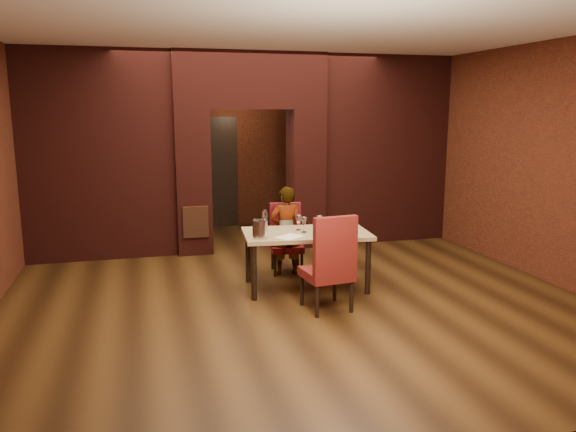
% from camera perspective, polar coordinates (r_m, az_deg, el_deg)
% --- Properties ---
extents(floor, '(8.00, 8.00, 0.00)m').
position_cam_1_polar(floor, '(7.63, -0.72, -6.78)').
color(floor, '#412710').
rests_on(floor, ground).
extents(ceiling, '(7.00, 8.00, 0.04)m').
position_cam_1_polar(ceiling, '(7.32, -0.79, 17.83)').
color(ceiling, silver).
rests_on(ceiling, ground).
extents(wall_back, '(7.00, 0.04, 3.20)m').
position_cam_1_polar(wall_back, '(11.21, -5.87, 7.17)').
color(wall_back, maroon).
rests_on(wall_back, ground).
extents(wall_front, '(7.00, 0.04, 3.20)m').
position_cam_1_polar(wall_front, '(3.61, 15.21, -0.89)').
color(wall_front, maroon).
rests_on(wall_front, ground).
extents(wall_right, '(0.04, 8.00, 3.20)m').
position_cam_1_polar(wall_right, '(8.84, 21.90, 5.47)').
color(wall_right, maroon).
rests_on(wall_right, ground).
extents(pillar_left, '(0.55, 0.55, 2.30)m').
position_cam_1_polar(pillar_left, '(9.16, -9.66, 3.42)').
color(pillar_left, maroon).
rests_on(pillar_left, ground).
extents(pillar_right, '(0.55, 0.55, 2.30)m').
position_cam_1_polar(pillar_right, '(9.52, 1.81, 3.85)').
color(pillar_right, maroon).
rests_on(pillar_right, ground).
extents(lintel, '(2.45, 0.55, 0.90)m').
position_cam_1_polar(lintel, '(9.23, -3.94, 13.56)').
color(lintel, maroon).
rests_on(lintel, ground).
extents(wing_wall_left, '(2.28, 0.35, 3.20)m').
position_cam_1_polar(wing_wall_left, '(9.09, -18.69, 5.80)').
color(wing_wall_left, maroon).
rests_on(wing_wall_left, ground).
extents(wing_wall_right, '(2.28, 0.35, 3.20)m').
position_cam_1_polar(wing_wall_right, '(9.98, 9.66, 6.62)').
color(wing_wall_right, maroon).
rests_on(wing_wall_right, ground).
extents(vent_panel, '(0.40, 0.03, 0.50)m').
position_cam_1_polar(vent_panel, '(8.96, -9.36, -0.62)').
color(vent_panel, '#994E2C').
rests_on(vent_panel, ground).
extents(rear_door, '(0.90, 0.08, 2.10)m').
position_cam_1_polar(rear_door, '(11.14, -7.80, 4.26)').
color(rear_door, black).
rests_on(rear_door, ground).
extents(rear_door_frame, '(1.02, 0.04, 2.22)m').
position_cam_1_polar(rear_door_frame, '(11.10, -7.77, 4.24)').
color(rear_door_frame, black).
rests_on(rear_door_frame, ground).
extents(dining_table, '(1.68, 1.05, 0.75)m').
position_cam_1_polar(dining_table, '(7.31, 1.85, -4.49)').
color(dining_table, tan).
rests_on(dining_table, ground).
extents(chair_far, '(0.50, 0.50, 0.98)m').
position_cam_1_polar(chair_far, '(7.97, -0.11, -2.35)').
color(chair_far, maroon).
rests_on(chair_far, ground).
extents(chair_near, '(0.57, 0.57, 1.14)m').
position_cam_1_polar(chair_near, '(6.52, 3.95, -4.65)').
color(chair_near, maroon).
rests_on(chair_near, ground).
extents(person_seated, '(0.47, 0.31, 1.26)m').
position_cam_1_polar(person_seated, '(7.85, -0.21, -1.52)').
color(person_seated, white).
rests_on(person_seated, ground).
extents(wine_glass_a, '(0.08, 0.08, 0.20)m').
position_cam_1_polar(wine_glass_a, '(7.31, 1.08, -0.68)').
color(wine_glass_a, white).
rests_on(wine_glass_a, dining_table).
extents(wine_glass_b, '(0.08, 0.08, 0.20)m').
position_cam_1_polar(wine_glass_b, '(7.18, 1.63, -0.90)').
color(wine_glass_b, white).
rests_on(wine_glass_b, dining_table).
extents(wine_glass_c, '(0.09, 0.09, 0.22)m').
position_cam_1_polar(wine_glass_c, '(7.15, 3.19, -0.87)').
color(wine_glass_c, white).
rests_on(wine_glass_c, dining_table).
extents(tasting_sheet, '(0.39, 0.37, 0.00)m').
position_cam_1_polar(tasting_sheet, '(6.93, 0.18, -2.13)').
color(tasting_sheet, silver).
rests_on(tasting_sheet, dining_table).
extents(wine_bucket, '(0.19, 0.19, 0.23)m').
position_cam_1_polar(wine_bucket, '(6.85, -2.87, -1.34)').
color(wine_bucket, '#A8A8AF').
rests_on(wine_bucket, dining_table).
extents(water_bottle, '(0.07, 0.07, 0.30)m').
position_cam_1_polar(water_bottle, '(7.16, -2.38, -0.52)').
color(water_bottle, white).
rests_on(water_bottle, dining_table).
extents(potted_plant, '(0.53, 0.51, 0.46)m').
position_cam_1_polar(potted_plant, '(8.31, 5.15, -3.70)').
color(potted_plant, '#336A26').
rests_on(potted_plant, ground).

